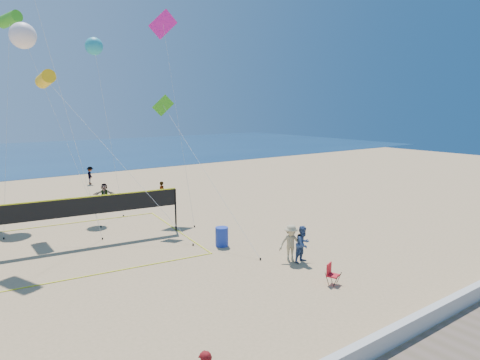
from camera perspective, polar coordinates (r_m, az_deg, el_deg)
ground at (r=14.29m, az=0.33°, el=-20.43°), size 120.00×120.00×0.00m
bystander_a at (r=20.37m, az=8.39°, el=-8.45°), size 0.93×0.77×1.74m
bystander_b at (r=20.38m, az=6.80°, el=-8.35°), size 1.31×1.08×1.77m
far_person_1 at (r=32.96m, az=-17.62°, el=-1.87°), size 1.59×1.17×1.67m
far_person_2 at (r=32.99m, az=-10.34°, el=-1.59°), size 0.48×0.65×1.64m
far_person_4 at (r=42.61m, az=-19.33°, el=0.58°), size 1.02×1.25×1.68m
camp_chair at (r=18.28m, az=12.07°, el=-11.99°), size 0.59×0.69×0.97m
trash_barrel at (r=22.53m, az=-2.44°, el=-7.55°), size 0.82×0.82×1.00m
volleyball_net at (r=24.00m, az=-19.15°, el=-3.88°), size 10.65×10.52×2.56m
kite_2 at (r=27.81m, az=-24.49°, el=12.13°), size 5.27×9.31×9.30m
kite_4 at (r=25.61m, az=-9.31°, el=8.37°), size 1.31×8.77×7.93m
kite_5 at (r=31.40m, az=-10.06°, el=18.82°), size 2.42×6.42×13.84m
kite_6 at (r=32.18m, az=-26.98°, el=16.77°), size 3.27×7.13×12.54m
kite_7 at (r=32.05m, az=-18.89°, el=16.50°), size 1.45×4.13×11.87m
kite_8 at (r=33.82m, az=-28.37°, el=18.30°), size 3.11×8.04×13.43m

